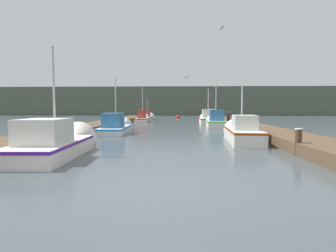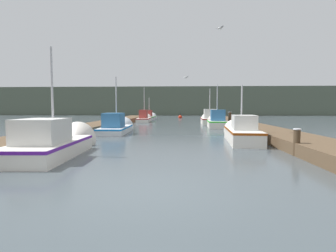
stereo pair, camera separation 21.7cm
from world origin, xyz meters
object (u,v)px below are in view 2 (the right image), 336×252
fishing_boat_4 (209,119)px  seagull_1 (220,28)px  fishing_boat_6 (150,117)px  seagull_lead (185,78)px  fishing_boat_1 (241,132)px  fishing_boat_5 (144,118)px  mooring_piling_1 (297,142)px  fishing_boat_3 (217,122)px  fishing_boat_2 (117,126)px  mooring_piling_0 (230,120)px  channel_buoy (180,117)px  fishing_boat_0 (56,143)px

fishing_boat_4 → seagull_1: bearing=-92.6°
fishing_boat_6 → seagull_lead: size_ratio=11.20×
fishing_boat_1 → fishing_boat_5: fishing_boat_5 is taller
fishing_boat_5 → mooring_piling_1: (8.87, -22.45, 0.08)m
fishing_boat_5 → fishing_boat_6: size_ratio=1.08×
mooring_piling_1 → fishing_boat_3: bearing=94.4°
fishing_boat_4 → mooring_piling_1: (1.26, -18.54, 0.02)m
fishing_boat_2 → fishing_boat_4: bearing=50.5°
fishing_boat_2 → mooring_piling_0: bearing=26.7°
channel_buoy → fishing_boat_4: bearing=-77.7°
seagull_lead → fishing_boat_6: bearing=-29.3°
fishing_boat_3 → fishing_boat_6: (-7.85, 14.05, -0.12)m
fishing_boat_6 → channel_buoy: bearing=51.3°
mooring_piling_1 → seagull_1: bearing=117.3°
fishing_boat_0 → fishing_boat_2: bearing=86.1°
fishing_boat_2 → fishing_boat_6: bearing=88.0°
fishing_boat_3 → mooring_piling_1: bearing=-83.0°
fishing_boat_0 → seagull_1: (6.76, 4.57, 5.48)m
fishing_boat_5 → mooring_piling_0: (8.86, -8.99, 0.27)m
fishing_boat_0 → mooring_piling_1: (9.01, 0.20, 0.05)m
fishing_boat_0 → fishing_boat_2: (0.16, 8.77, -0.04)m
fishing_boat_4 → channel_buoy: fishing_boat_4 is taller
fishing_boat_5 → mooring_piling_0: fishing_boat_5 is taller
fishing_boat_6 → mooring_piling_1: fishing_boat_6 is taller
fishing_boat_6 → fishing_boat_4: bearing=-50.0°
channel_buoy → fishing_boat_0: bearing=-97.6°
fishing_boat_1 → fishing_boat_5: 19.66m
fishing_boat_4 → seagull_lead: (-2.75, -9.59, 3.40)m
fishing_boat_5 → seagull_1: size_ratio=10.65×
fishing_boat_3 → mooring_piling_1: size_ratio=4.58×
mooring_piling_0 → mooring_piling_1: 13.47m
channel_buoy → seagull_lead: size_ratio=2.34×
seagull_lead → seagull_1: bearing=157.2°
fishing_boat_4 → fishing_boat_3: bearing=-86.3°
fishing_boat_2 → fishing_boat_5: fishing_boat_5 is taller
channel_buoy → seagull_lead: 24.72m
mooring_piling_0 → channel_buoy: 20.42m
fishing_boat_5 → mooring_piling_1: 24.14m
fishing_boat_4 → fishing_boat_6: 12.26m
fishing_boat_6 → mooring_piling_0: (8.92, -14.64, 0.32)m
mooring_piling_0 → channel_buoy: bearing=102.7°
fishing_boat_0 → mooring_piling_0: size_ratio=3.77×
fishing_boat_5 → seagull_1: (6.61, -18.08, 5.51)m
fishing_boat_0 → seagull_lead: bearing=58.5°
fishing_boat_1 → fishing_boat_3: size_ratio=1.24×
fishing_boat_0 → seagull_1: bearing=31.2°
fishing_boat_1 → fishing_boat_5: (-7.80, 18.04, -0.03)m
fishing_boat_3 → fishing_boat_4: size_ratio=0.93×
mooring_piling_1 → channel_buoy: mooring_piling_1 is taller
fishing_boat_1 → seagull_1: bearing=-173.5°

